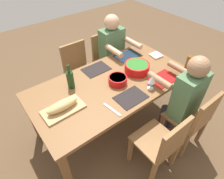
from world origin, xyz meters
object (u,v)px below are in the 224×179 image
object	(u,v)px
chair_near_center	(162,143)
cutting_board	(63,109)
beer_bottle	(188,64)
napkin_stack	(156,55)
serving_bowl_greens	(137,67)
wine_bottle	(70,79)
wine_glass	(152,80)
dining_table	(112,88)
chair_far_right	(106,57)
bread_loaf	(62,105)
serving_bowl_salad	(118,80)
diner_near_right	(184,95)
chair_far_center	(79,69)
chair_near_right	(193,118)
diner_far_right	(114,50)

from	to	relation	value
chair_near_center	cutting_board	distance (m)	1.02
beer_bottle	napkin_stack	world-z (taller)	beer_bottle
serving_bowl_greens	napkin_stack	distance (m)	0.46
wine_bottle	wine_glass	world-z (taller)	wine_bottle
dining_table	chair_far_right	world-z (taller)	chair_far_right
chair_near_center	chair_far_right	distance (m)	1.68
chair_far_right	bread_loaf	xyz separation A→B (m)	(-1.14, -0.84, 0.32)
dining_table	serving_bowl_salad	distance (m)	0.14
beer_bottle	cutting_board	bearing A→B (deg)	166.39
wine_bottle	napkin_stack	distance (m)	1.22
diner_near_right	serving_bowl_greens	xyz separation A→B (m)	(-0.15, 0.60, 0.10)
chair_far_center	chair_near_right	distance (m)	1.68
chair_near_right	bread_loaf	bearing A→B (deg)	146.44
wine_bottle	diner_near_right	bearing A→B (deg)	-42.12
dining_table	cutting_board	xyz separation A→B (m)	(-0.63, -0.04, 0.09)
chair_near_center	beer_bottle	size ratio (longest dim) A/B	3.86
chair_far_right	cutting_board	world-z (taller)	chair_far_right
bread_loaf	wine_bottle	world-z (taller)	wine_bottle
napkin_stack	chair_near_right	bearing A→B (deg)	-109.06
chair_near_center	serving_bowl_salad	bearing A→B (deg)	86.75
chair_far_center	chair_near_right	world-z (taller)	same
chair_near_right	napkin_stack	bearing A→B (deg)	70.94
serving_bowl_salad	diner_far_right	bearing A→B (deg)	54.87
chair_near_right	serving_bowl_salad	distance (m)	0.94
chair_far_center	diner_near_right	world-z (taller)	diner_near_right
chair_near_center	diner_far_right	world-z (taller)	diner_far_right
chair_near_right	wine_glass	distance (m)	0.64
serving_bowl_greens	chair_far_center	bearing A→B (deg)	113.97
chair_far_center	diner_near_right	distance (m)	1.52
serving_bowl_greens	chair_far_right	bearing A→B (deg)	79.90
chair_far_center	chair_near_center	size ratio (longest dim) A/B	1.00
chair_near_right	napkin_stack	xyz separation A→B (m)	(0.30, 0.87, 0.27)
chair_far_right	diner_far_right	distance (m)	0.28
dining_table	wine_bottle	xyz separation A→B (m)	(-0.40, 0.21, 0.19)
napkin_stack	bread_loaf	bearing A→B (deg)	-175.49
serving_bowl_greens	napkin_stack	world-z (taller)	serving_bowl_greens
wine_glass	diner_far_right	bearing A→B (deg)	75.71
napkin_stack	dining_table	bearing A→B (deg)	-174.95
chair_near_right	wine_glass	bearing A→B (deg)	118.01
bread_loaf	serving_bowl_greens	bearing A→B (deg)	1.28
diner_far_right	wine_glass	world-z (taller)	diner_far_right
chair_near_right	bread_loaf	xyz separation A→B (m)	(-1.14, 0.76, 0.32)
wine_glass	napkin_stack	bearing A→B (deg)	37.15
serving_bowl_greens	beer_bottle	bearing A→B (deg)	-39.15
chair_far_right	wine_glass	bearing A→B (deg)	-102.06
chair_near_center	diner_near_right	xyz separation A→B (m)	(0.51, 0.18, 0.21)
wine_glass	bread_loaf	bearing A→B (deg)	161.58
chair_far_center	serving_bowl_salad	size ratio (longest dim) A/B	4.07
diner_near_right	wine_glass	world-z (taller)	diner_near_right
diner_far_right	wine_glass	xyz separation A→B (m)	(-0.24, -0.96, 0.16)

